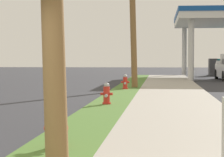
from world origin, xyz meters
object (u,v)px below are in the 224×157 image
fire_hydrant_third (125,83)px  fire_hydrant_second (107,95)px  fire_hydrant_nearest (56,129)px  utility_pole_midground (133,4)px

fire_hydrant_third → fire_hydrant_second: bearing=-90.3°
fire_hydrant_nearest → fire_hydrant_third: bearing=89.9°
fire_hydrant_second → utility_pole_midground: size_ratio=0.09×
utility_pole_midground → fire_hydrant_nearest: bearing=-91.0°
fire_hydrant_nearest → fire_hydrant_second: same height
fire_hydrant_nearest → fire_hydrant_third: (0.04, 16.47, 0.00)m
fire_hydrant_nearest → fire_hydrant_second: 8.27m
fire_hydrant_nearest → utility_pole_midground: 18.60m
fire_hydrant_third → fire_hydrant_nearest: bearing=-90.1°
fire_hydrant_third → utility_pole_midground: 4.46m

